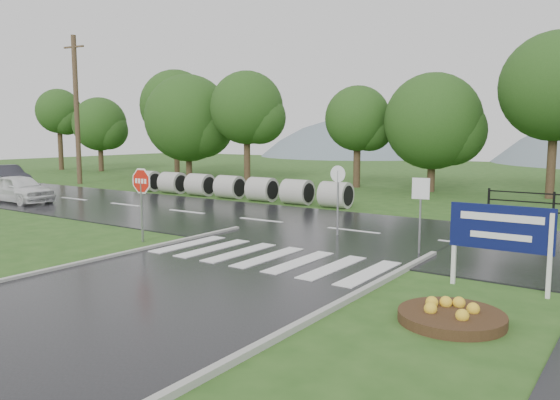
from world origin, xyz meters
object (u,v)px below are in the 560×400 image
Objects in this scene: estate_billboard at (501,232)px; car_dark at (7,189)px; stop_sign at (141,187)px; car_white at (21,203)px; culvert_pipes at (230,187)px.

estate_billboard reaches higher than car_dark.
stop_sign reaches higher than car_white.
culvert_pipes reaches higher than car_dark.
stop_sign is 12.87m from car_white.
estate_billboard is (15.65, -9.54, 0.70)m from culvert_pipes.
culvert_pipes is at bearing -64.43° from car_dark.
stop_sign is (5.18, -10.38, 1.14)m from culvert_pipes.
culvert_pipes reaches higher than car_white.
stop_sign is at bearing -175.39° from estate_billboard.
car_dark is at bearing 66.84° from car_white.
stop_sign reaches higher than estate_billboard.
stop_sign reaches higher than culvert_pipes.
car_dark is at bearing -163.90° from culvert_pipes.
culvert_pipes is at bearing -43.67° from car_white.
car_white is (-22.85, 2.24, -1.30)m from estate_billboard.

